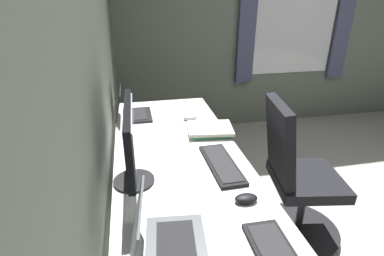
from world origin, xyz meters
The scene contains 15 objects.
wall_back centered at (0.00, 2.07, 1.30)m, with size 5.25×0.10×2.60m, color slate.
wall_right centered at (2.37, 0.00, 1.30)m, with size 0.10×4.65×2.60m, color slate.
window_panel centered at (2.31, -0.08, 1.25)m, with size 0.02×0.99×1.21m, color white.
curtain_near centered at (2.28, -0.69, 1.25)m, with size 0.05×0.20×1.37m, color #4C5170.
curtain_far centered at (2.28, 0.54, 1.25)m, with size 0.05×0.20×1.37m, color #4C5170.
desk centered at (0.26, 1.64, 0.67)m, with size 2.16×0.72×0.73m.
drawer_pedestal centered at (0.26, 1.67, 0.35)m, with size 0.40×0.51×0.69m.
monitor_primary centered at (0.17, 1.90, 0.96)m, with size 0.54×0.20×0.39m.
laptop_leftmost centered at (-0.29, 1.82, 0.78)m, with size 0.35×0.31×0.22m.
laptop_left centered at (1.03, 1.90, 0.78)m, with size 0.29×0.26×0.21m.
keyboard_main centered at (0.22, 1.44, 0.74)m, with size 0.42×0.15×0.02m.
mouse_main centered at (-0.09, 1.42, 0.75)m, with size 0.06×0.10×0.03m, color black.
mouse_spare centered at (0.88, 1.48, 0.75)m, with size 0.06×0.10×0.03m, color silver.
book_stack_near centered at (0.64, 1.39, 0.75)m, with size 0.27×0.32×0.04m.
office_chair centered at (0.38, 0.88, 0.46)m, with size 0.56×0.58×0.97m.
Camera 1 is at (-1.11, 1.87, 1.59)m, focal length 28.37 mm.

